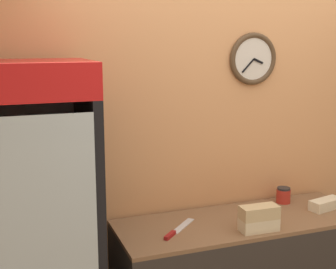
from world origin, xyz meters
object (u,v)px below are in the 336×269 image
at_px(sandwich_stack_bottom, 259,225).
at_px(sandwich_flat_left, 326,204).
at_px(sandwich_stack_middle, 259,212).
at_px(chefs_knife, 176,231).
at_px(condiment_jar, 283,195).
at_px(beverage_cooler, 35,225).

relative_size(sandwich_stack_bottom, sandwich_flat_left, 0.89).
bearing_deg(sandwich_stack_middle, sandwich_flat_left, 14.81).
bearing_deg(chefs_knife, sandwich_stack_middle, -17.14).
distance_m(sandwich_stack_middle, condiment_jar, 0.57).
xyz_separation_m(sandwich_stack_bottom, sandwich_stack_middle, (0.00, 0.00, 0.08)).
height_order(sandwich_stack_middle, chefs_knife, sandwich_stack_middle).
bearing_deg(sandwich_flat_left, condiment_jar, 133.65).
distance_m(beverage_cooler, sandwich_stack_middle, 1.31).
bearing_deg(sandwich_stack_bottom, sandwich_stack_middle, 0.00).
bearing_deg(sandwich_stack_middle, chefs_knife, 162.86).
relative_size(sandwich_flat_left, condiment_jar, 2.40).
height_order(chefs_knife, condiment_jar, condiment_jar).
bearing_deg(sandwich_flat_left, beverage_cooler, 178.96).
xyz_separation_m(sandwich_flat_left, chefs_knife, (-1.11, -0.02, -0.03)).
relative_size(sandwich_flat_left, chefs_knife, 0.91).
distance_m(sandwich_stack_bottom, chefs_knife, 0.51).
xyz_separation_m(sandwich_stack_bottom, sandwich_flat_left, (0.63, 0.17, -0.00)).
relative_size(sandwich_stack_middle, chefs_knife, 0.81).
distance_m(sandwich_stack_middle, chefs_knife, 0.52).
xyz_separation_m(sandwich_flat_left, condiment_jar, (-0.20, 0.21, 0.02)).
bearing_deg(sandwich_stack_bottom, condiment_jar, 41.42).
xyz_separation_m(beverage_cooler, sandwich_stack_middle, (1.29, -0.20, -0.02)).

